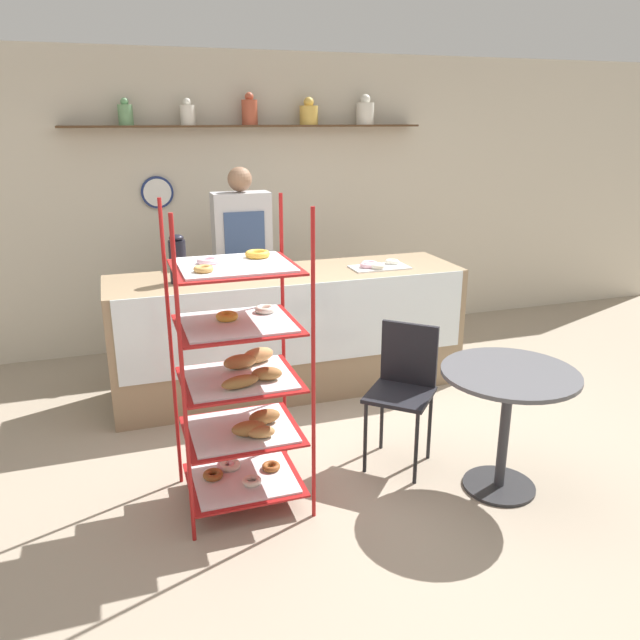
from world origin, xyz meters
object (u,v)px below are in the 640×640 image
(person_worker, at_px, (243,262))
(cafe_table, at_px, (507,400))
(coffee_carafe, at_px, (178,259))
(cafe_chair, at_px, (404,379))
(pastry_rack, at_px, (242,380))
(donut_tray_counter, at_px, (377,265))

(person_worker, distance_m, cafe_table, 2.63)
(cafe_table, bearing_deg, coffee_carafe, 132.64)
(cafe_chair, bearing_deg, pastry_rack, -131.65)
(cafe_chair, xyz_separation_m, coffee_carafe, (-1.21, 1.28, 0.59))
(coffee_carafe, relative_size, donut_tray_counter, 0.77)
(coffee_carafe, distance_m, donut_tray_counter, 1.57)
(cafe_table, xyz_separation_m, donut_tray_counter, (-0.07, 1.74, 0.42))
(cafe_chair, xyz_separation_m, donut_tray_counter, (0.35, 1.25, 0.43))
(pastry_rack, relative_size, person_worker, 0.99)
(cafe_chair, height_order, donut_tray_counter, donut_tray_counter)
(pastry_rack, height_order, coffee_carafe, pastry_rack)
(cafe_chair, relative_size, coffee_carafe, 2.52)
(person_worker, relative_size, cafe_chair, 1.93)
(person_worker, distance_m, cafe_chair, 2.04)
(pastry_rack, xyz_separation_m, coffee_carafe, (-0.17, 1.38, 0.40))
(person_worker, height_order, cafe_chair, person_worker)
(pastry_rack, distance_m, coffee_carafe, 1.45)
(pastry_rack, bearing_deg, cafe_table, -14.69)
(cafe_table, height_order, coffee_carafe, coffee_carafe)
(cafe_table, relative_size, coffee_carafe, 2.18)
(cafe_table, height_order, cafe_chair, cafe_chair)
(pastry_rack, distance_m, donut_tray_counter, 1.96)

